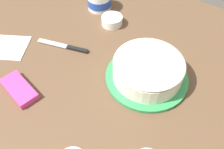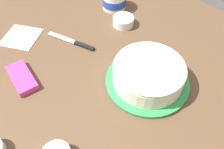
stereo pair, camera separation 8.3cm
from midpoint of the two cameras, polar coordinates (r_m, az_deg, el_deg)
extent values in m
plane|color=brown|center=(0.86, -2.01, -1.40)|extent=(1.54, 1.54, 0.00)
cylinder|color=#339351|center=(0.86, 11.65, -1.84)|extent=(0.31, 0.31, 0.01)
cylinder|color=pink|center=(0.83, 12.03, -0.35)|extent=(0.24, 0.24, 0.06)
cylinder|color=white|center=(0.83, 12.08, -0.13)|extent=(0.26, 0.26, 0.07)
ellipsoid|color=white|center=(0.80, 12.57, 1.79)|extent=(0.26, 0.26, 0.03)
cylinder|color=white|center=(1.19, 2.66, 18.31)|extent=(0.12, 0.12, 0.09)
cylinder|color=#2347B2|center=(1.20, 2.65, 18.14)|extent=(0.12, 0.12, 0.04)
cube|color=silver|center=(1.03, -10.42, 9.11)|extent=(0.14, 0.07, 0.00)
cube|color=black|center=(0.98, -4.70, 7.16)|extent=(0.10, 0.05, 0.01)
cylinder|color=white|center=(1.09, 5.14, 13.31)|extent=(0.10, 0.10, 0.04)
cylinder|color=blue|center=(1.09, 5.14, 13.24)|extent=(0.08, 0.08, 0.01)
ellipsoid|color=blue|center=(1.09, 5.16, 13.54)|extent=(0.07, 0.07, 0.02)
cube|color=#E53D8E|center=(0.90, -19.60, -0.88)|extent=(0.17, 0.10, 0.02)
cube|color=white|center=(1.09, -20.13, 8.90)|extent=(0.21, 0.21, 0.01)
camera|label=1|loc=(0.04, -87.13, 3.44)|focal=35.91mm
camera|label=2|loc=(0.04, 92.87, -3.44)|focal=35.91mm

